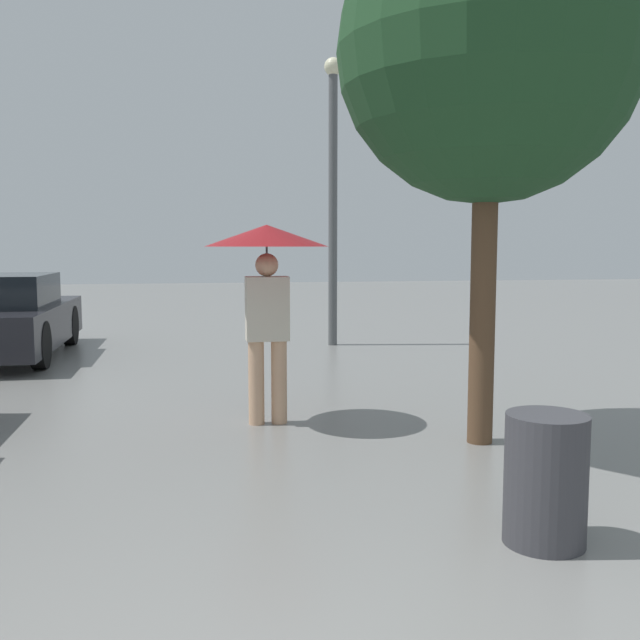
# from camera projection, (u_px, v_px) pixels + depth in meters

# --- Properties ---
(pedestrian) EXTENTS (1.11, 1.11, 1.81)m
(pedestrian) POSITION_uv_depth(u_px,v_px,m) (267.00, 262.00, 6.39)
(pedestrian) COLOR tan
(pedestrian) RESTS_ON ground_plane
(parked_car_farthest) EXTENTS (1.62, 3.86, 1.22)m
(parked_car_farthest) POSITION_uv_depth(u_px,v_px,m) (4.00, 318.00, 10.36)
(parked_car_farthest) COLOR black
(parked_car_farthest) RESTS_ON ground_plane
(tree) EXTENTS (2.41, 2.41, 4.36)m
(tree) POSITION_uv_depth(u_px,v_px,m) (489.00, 52.00, 5.60)
(tree) COLOR brown
(tree) RESTS_ON ground_plane
(street_lamp) EXTENTS (0.29, 0.29, 4.58)m
(street_lamp) POSITION_uv_depth(u_px,v_px,m) (333.00, 182.00, 11.44)
(street_lamp) COLOR #515456
(street_lamp) RESTS_ON ground_plane
(trash_bin) EXTENTS (0.45, 0.45, 0.72)m
(trash_bin) POSITION_uv_depth(u_px,v_px,m) (546.00, 479.00, 3.88)
(trash_bin) COLOR #38383D
(trash_bin) RESTS_ON ground_plane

